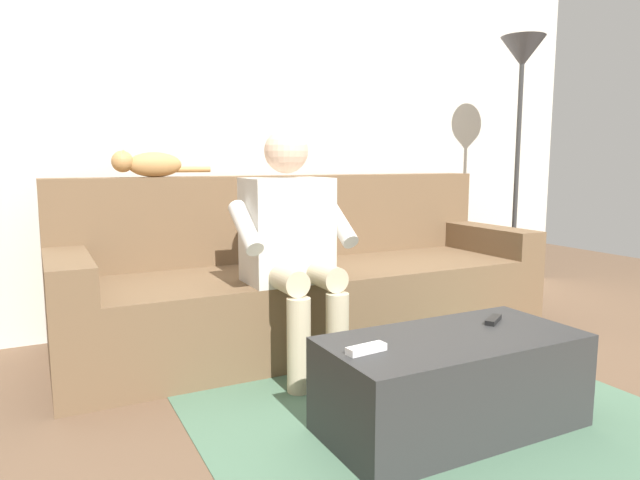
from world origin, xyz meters
The scene contains 10 objects.
ground_plane centered at (0.00, 0.60, 0.00)m, with size 8.00×8.00×0.00m, color brown.
back_wall centered at (0.00, -0.70, 1.39)m, with size 4.81×0.06×2.78m, color beige.
couch centered at (0.00, -0.15, 0.30)m, with size 2.54×0.83×0.87m.
coffee_table centered at (0.00, 1.04, 0.17)m, with size 0.93×0.45×0.34m.
person_solo_seated centered at (0.26, 0.24, 0.61)m, with size 0.53×0.50×1.10m.
cat_on_backrest centered at (0.76, -0.41, 0.94)m, with size 0.50×0.12×0.14m.
remote_black centered at (-0.25, 0.98, 0.35)m, with size 0.12×0.04×0.02m, color black.
remote_white centered at (0.36, 1.05, 0.35)m, with size 0.14×0.04×0.02m, color white.
floor_rug centered at (0.00, 0.90, 0.00)m, with size 1.71×1.82×0.01m, color #4C7056.
floor_lamp centered at (-1.54, -0.17, 1.46)m, with size 0.28×0.28×1.73m.
Camera 1 is at (1.29, 2.53, 0.95)m, focal length 31.55 mm.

